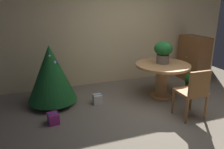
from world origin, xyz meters
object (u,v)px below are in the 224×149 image
Objects in this scene: wooden_chair_near at (194,91)px; holiday_tree at (51,73)px; round_dining_table at (162,73)px; gift_box_cream at (97,99)px; flower_vase at (163,51)px; gift_box_purple at (53,118)px; potted_plant at (190,81)px; wooden_cabinet at (193,59)px.

holiday_tree reaches higher than wooden_chair_near.
round_dining_table reaches higher than gift_box_cream.
holiday_tree reaches higher than flower_vase.
wooden_chair_near is 4.69× the size of gift_box_cream.
gift_box_purple is at bearing -151.94° from gift_box_cream.
holiday_tree is 3.07× the size of potted_plant.
holiday_tree is 5.49× the size of gift_box_purple.
gift_box_cream is 0.88× the size of gift_box_purple.
wooden_cabinet is at bearing 16.14° from gift_box_purple.
wooden_cabinet reaches higher than potted_plant.
holiday_tree is at bearing 83.94° from gift_box_purple.
gift_box_purple is (-2.35, 0.66, -0.44)m from wooden_chair_near.
gift_box_cream is (-1.41, 0.15, -0.45)m from round_dining_table.
wooden_cabinet is 2.92× the size of potted_plant.
round_dining_table is at bearing -10.84° from holiday_tree.
flower_vase reaches higher than potted_plant.
holiday_tree is 3.68m from wooden_cabinet.
round_dining_table is 0.98m from potted_plant.
potted_plant is at bearing 52.51° from wooden_chair_near.
potted_plant is (0.91, 1.19, -0.31)m from wooden_chair_near.
gift_box_purple is 3.31m from potted_plant.
gift_box_cream reaches higher than gift_box_purple.
potted_plant is at bearing 9.16° from gift_box_purple.
round_dining_table is at bearing -168.99° from potted_plant.
flower_vase reaches higher than wooden_cabinet.
gift_box_purple is 0.19× the size of wooden_cabinet.
gift_box_cream is (0.86, -0.28, -0.57)m from holiday_tree.
flower_vase reaches higher than wooden_chair_near.
wooden_cabinet reaches higher than wooden_chair_near.
holiday_tree is at bearing 169.16° from round_dining_table.
wooden_cabinet is at bearing 27.79° from round_dining_table.
gift_box_cream is (-1.41, 1.16, -0.43)m from wooden_chair_near.
round_dining_table is at bearing -110.15° from flower_vase.
wooden_cabinet reaches higher than round_dining_table.
round_dining_table is at bearing 8.43° from gift_box_purple.
gift_box_cream is at bearing 176.49° from flower_vase.
gift_box_purple is 0.56× the size of potted_plant.
holiday_tree is (-2.27, 1.44, 0.13)m from wooden_chair_near.
gift_box_cream is 2.32m from potted_plant.
wooden_cabinet is at bearing 26.05° from flower_vase.
gift_box_cream is at bearing 140.53° from wooden_chair_near.
flower_vase is at bearing -172.78° from potted_plant.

